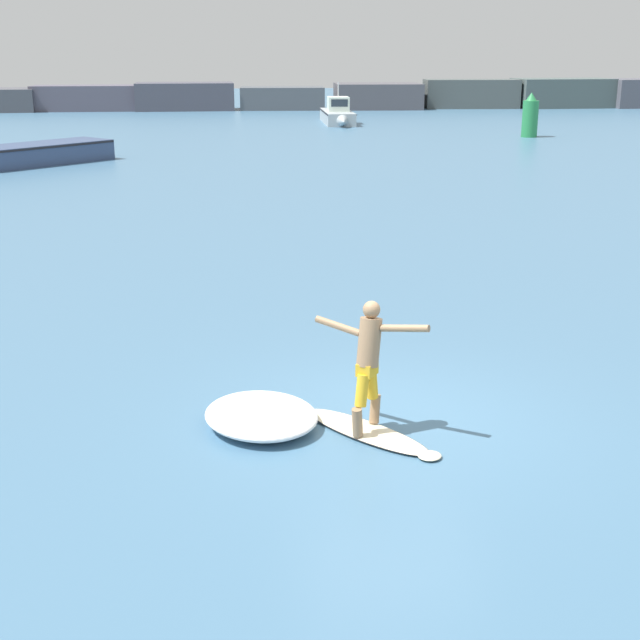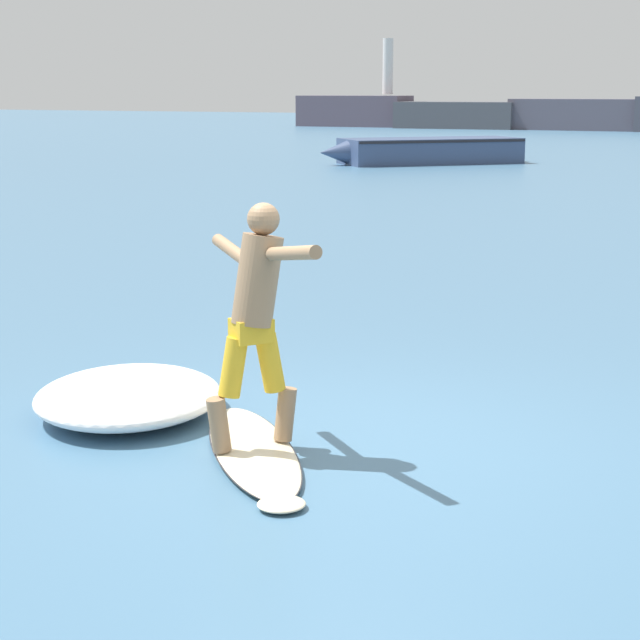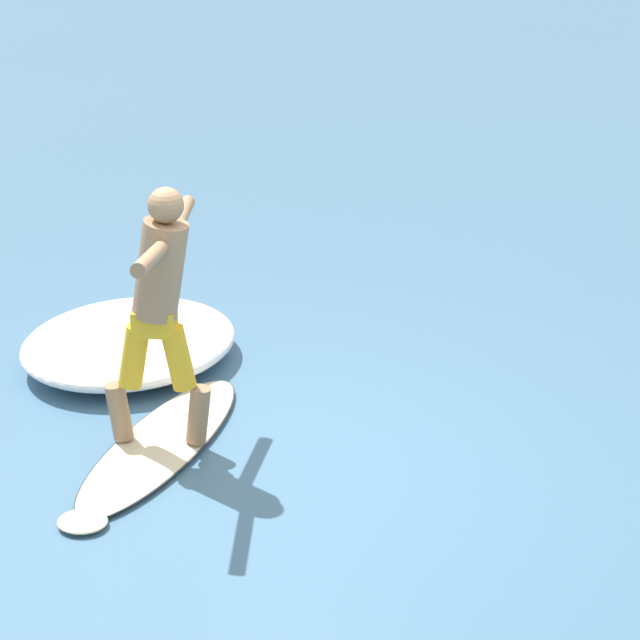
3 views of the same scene
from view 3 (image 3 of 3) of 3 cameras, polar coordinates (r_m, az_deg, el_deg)
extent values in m
plane|color=#456E8E|center=(9.56, -2.33, -5.26)|extent=(200.00, 200.00, 0.00)
ellipsoid|color=beige|center=(9.72, -6.04, -4.67)|extent=(1.70, 1.90, 0.07)
ellipsoid|color=beige|center=(8.93, -8.93, -7.51)|extent=(0.41, 0.41, 0.06)
ellipsoid|color=#2D2D33|center=(9.72, -6.04, -4.67)|extent=(1.72, 1.92, 0.03)
cone|color=black|center=(10.43, -4.04, -3.17)|extent=(0.07, 0.07, 0.14)
cone|color=black|center=(10.37, -5.11, -3.36)|extent=(0.07, 0.07, 0.14)
cone|color=black|center=(10.26, -3.59, -3.63)|extent=(0.07, 0.07, 0.14)
cylinder|color=#977453|center=(9.58, -4.60, -3.57)|extent=(0.21, 0.22, 0.39)
cylinder|color=gold|center=(9.43, -5.36, -1.42)|extent=(0.25, 0.27, 0.43)
cylinder|color=#977453|center=(9.67, -7.57, -3.44)|extent=(0.21, 0.22, 0.39)
cylinder|color=gold|center=(9.48, -7.01, -1.36)|extent=(0.25, 0.27, 0.43)
cube|color=gold|center=(9.36, -6.25, -0.04)|extent=(0.31, 0.33, 0.16)
cylinder|color=#977453|center=(9.22, -6.04, 1.90)|extent=(0.45, 0.47, 0.65)
sphere|color=#977453|center=(9.07, -5.83, 4.32)|extent=(0.22, 0.22, 0.22)
cylinder|color=#977453|center=(9.60, -5.36, 3.61)|extent=(0.58, 0.47, 0.20)
cylinder|color=#977453|center=(8.71, -6.43, 2.30)|extent=(0.58, 0.45, 0.19)
ellipsoid|color=white|center=(10.91, -7.21, -0.85)|extent=(1.98, 2.09, 0.30)
camera|label=1|loc=(11.86, -68.35, 10.14)|focal=50.00mm
camera|label=2|loc=(5.50, -56.41, -9.78)|focal=60.00mm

